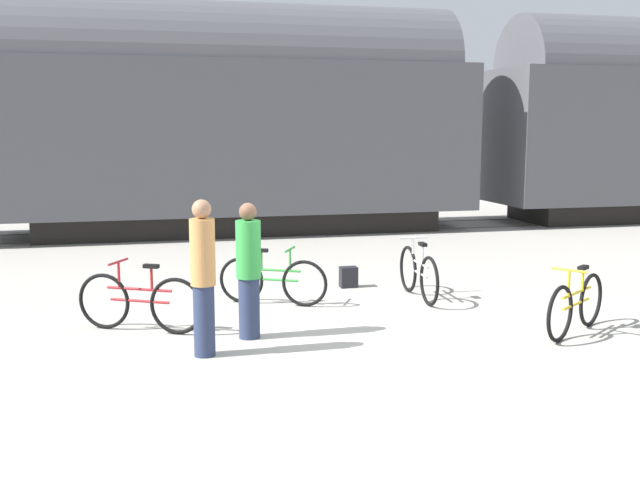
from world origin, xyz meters
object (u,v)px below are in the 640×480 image
Objects in this scene: person_in_green at (249,270)px; bicycle_green at (273,280)px; bicycle_maroon at (140,302)px; person_in_tan at (203,276)px; bicycle_yellow at (576,305)px; backpack at (349,277)px; bicycle_silver at (418,273)px; freight_train at (239,113)px.

bicycle_green is at bearing -158.94° from person_in_green.
person_in_tan reaches higher than bicycle_maroon.
bicycle_maroon reaches higher than bicycle_yellow.
backpack is (1.43, 0.91, -0.20)m from bicycle_green.
person_in_tan is at bearing -147.94° from bicycle_silver.
person_in_tan is at bearing -99.90° from freight_train.
bicycle_green is (-0.57, -7.88, -2.58)m from freight_train.
bicycle_maroon is at bearing 165.38° from bicycle_yellow.
bicycle_green is at bearing 28.62° from bicycle_maroon.
bicycle_green is 0.83× the size of person_in_tan.
person_in_tan is (-1.20, -2.29, 0.57)m from bicycle_green.
person_in_tan is at bearing 177.80° from bicycle_yellow.
freight_train is at bearing 105.78° from bicycle_yellow.
bicycle_maroon is at bearing -167.46° from bicycle_silver.
bicycle_yellow is 4.73m from person_in_tan.
backpack is at bearing -82.99° from freight_train.
freight_train is 8.31m from bicycle_green.
bicycle_green is 1.84m from person_in_green.
person_in_green is at bearing -24.84° from bicycle_maroon.
backpack is (2.63, 3.20, -0.77)m from person_in_tan.
person_in_green is at bearing 72.86° from person_in_tan.
person_in_tan is at bearing -129.46° from backpack.
bicycle_green reaches higher than backpack.
person_in_tan is (-1.77, -10.16, -2.01)m from freight_train.
bicycle_green is 0.88× the size of person_in_green.
bicycle_yellow reaches higher than bicycle_green.
backpack is (3.35, 1.96, -0.22)m from bicycle_maroon.
freight_train is 26.34× the size of bicycle_yellow.
bicycle_green is (-2.25, 0.12, -0.02)m from bicycle_silver.
freight_train is 24.62× the size of bicycle_green.
backpack is (0.86, -6.97, -2.77)m from freight_train.
bicycle_silver reaches higher than bicycle_maroon.
bicycle_silver is (-1.24, 2.34, 0.01)m from bicycle_yellow.
bicycle_green is 2.19m from bicycle_maroon.
bicycle_maroon is 4.65× the size of backpack.
freight_train is 20.41× the size of person_in_tan.
bicycle_maroon is at bearing -149.68° from backpack.
bicycle_green is at bearing -147.48° from backpack.
bicycle_yellow is at bearing 119.56° from person_in_green.
bicycle_maroon is 3.89m from backpack.
bicycle_maroon reaches higher than bicycle_green.
bicycle_maroon is 1.53m from person_in_tan.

